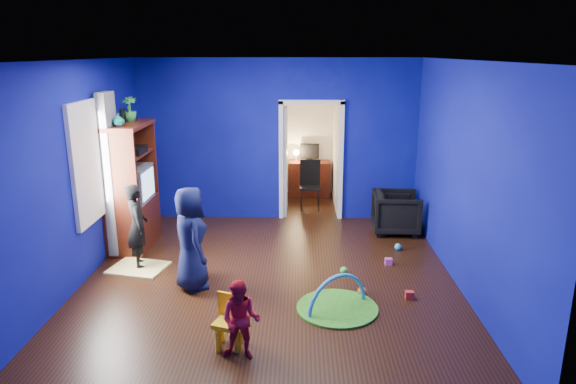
{
  "coord_description": "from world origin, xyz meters",
  "views": [
    {
      "loc": [
        0.4,
        -6.37,
        3.01
      ],
      "look_at": [
        0.24,
        0.4,
        1.14
      ],
      "focal_mm": 32.0,
      "sensor_mm": 36.0,
      "label": 1
    }
  ],
  "objects_px": {
    "crt_tv": "(133,184)",
    "kid_chair": "(229,325)",
    "tv_armoire": "(131,186)",
    "play_mat": "(337,308)",
    "folding_chair": "(310,186)",
    "armchair": "(396,212)",
    "child_navy": "(191,238)",
    "hopper_ball": "(193,267)",
    "vase": "(118,120)",
    "child_black": "(137,226)",
    "toddler_red": "(241,320)",
    "study_desk": "(309,179)"
  },
  "relations": [
    {
      "from": "child_black",
      "to": "child_navy",
      "type": "distance_m",
      "value": 1.12
    },
    {
      "from": "tv_armoire",
      "to": "child_navy",
      "type": "bearing_deg",
      "value": -50.22
    },
    {
      "from": "tv_armoire",
      "to": "play_mat",
      "type": "xyz_separation_m",
      "value": [
        3.08,
        -2.02,
        -0.97
      ]
    },
    {
      "from": "hopper_ball",
      "to": "toddler_red",
      "type": "bearing_deg",
      "value": -64.67
    },
    {
      "from": "child_black",
      "to": "hopper_ball",
      "type": "xyz_separation_m",
      "value": [
        0.85,
        -0.41,
        -0.43
      ]
    },
    {
      "from": "tv_armoire",
      "to": "folding_chair",
      "type": "relative_size",
      "value": 2.13
    },
    {
      "from": "armchair",
      "to": "study_desk",
      "type": "height_order",
      "value": "study_desk"
    },
    {
      "from": "vase",
      "to": "crt_tv",
      "type": "xyz_separation_m",
      "value": [
        0.04,
        0.3,
        -1.03
      ]
    },
    {
      "from": "armchair",
      "to": "study_desk",
      "type": "relative_size",
      "value": 0.88
    },
    {
      "from": "child_black",
      "to": "hopper_ball",
      "type": "distance_m",
      "value": 1.04
    },
    {
      "from": "child_black",
      "to": "hopper_ball",
      "type": "height_order",
      "value": "child_black"
    },
    {
      "from": "child_black",
      "to": "tv_armoire",
      "type": "height_order",
      "value": "tv_armoire"
    },
    {
      "from": "toddler_red",
      "to": "vase",
      "type": "relative_size",
      "value": 4.56
    },
    {
      "from": "hopper_ball",
      "to": "kid_chair",
      "type": "bearing_deg",
      "value": -66.27
    },
    {
      "from": "play_mat",
      "to": "study_desk",
      "type": "bearing_deg",
      "value": 92.99
    },
    {
      "from": "crt_tv",
      "to": "study_desk",
      "type": "bearing_deg",
      "value": 47.22
    },
    {
      "from": "armchair",
      "to": "crt_tv",
      "type": "bearing_deg",
      "value": 102.33
    },
    {
      "from": "toddler_red",
      "to": "folding_chair",
      "type": "relative_size",
      "value": 0.91
    },
    {
      "from": "tv_armoire",
      "to": "study_desk",
      "type": "relative_size",
      "value": 2.23
    },
    {
      "from": "child_navy",
      "to": "hopper_ball",
      "type": "distance_m",
      "value": 0.56
    },
    {
      "from": "child_navy",
      "to": "vase",
      "type": "relative_size",
      "value": 7.42
    },
    {
      "from": "kid_chair",
      "to": "folding_chair",
      "type": "relative_size",
      "value": 0.54
    },
    {
      "from": "folding_chair",
      "to": "armchair",
      "type": "bearing_deg",
      "value": -42.16
    },
    {
      "from": "armchair",
      "to": "child_navy",
      "type": "distance_m",
      "value": 3.77
    },
    {
      "from": "crt_tv",
      "to": "kid_chair",
      "type": "bearing_deg",
      "value": -57.04
    },
    {
      "from": "crt_tv",
      "to": "kid_chair",
      "type": "distance_m",
      "value": 3.49
    },
    {
      "from": "play_mat",
      "to": "child_navy",
      "type": "bearing_deg",
      "value": 163.38
    },
    {
      "from": "kid_chair",
      "to": "folding_chair",
      "type": "height_order",
      "value": "folding_chair"
    },
    {
      "from": "toddler_red",
      "to": "vase",
      "type": "bearing_deg",
      "value": 134.42
    },
    {
      "from": "tv_armoire",
      "to": "kid_chair",
      "type": "xyz_separation_m",
      "value": [
        1.89,
        -2.86,
        -0.73
      ]
    },
    {
      "from": "kid_chair",
      "to": "study_desk",
      "type": "height_order",
      "value": "study_desk"
    },
    {
      "from": "folding_chair",
      "to": "play_mat",
      "type": "bearing_deg",
      "value": -86.31
    },
    {
      "from": "tv_armoire",
      "to": "hopper_ball",
      "type": "bearing_deg",
      "value": -46.08
    },
    {
      "from": "play_mat",
      "to": "tv_armoire",
      "type": "bearing_deg",
      "value": 146.75
    },
    {
      "from": "armchair",
      "to": "vase",
      "type": "height_order",
      "value": "vase"
    },
    {
      "from": "hopper_ball",
      "to": "play_mat",
      "type": "distance_m",
      "value": 2.08
    },
    {
      "from": "child_black",
      "to": "toddler_red",
      "type": "height_order",
      "value": "child_black"
    },
    {
      "from": "child_black",
      "to": "toddler_red",
      "type": "relative_size",
      "value": 1.46
    },
    {
      "from": "toddler_red",
      "to": "child_navy",
      "type": "bearing_deg",
      "value": 125.2
    },
    {
      "from": "child_black",
      "to": "tv_armoire",
      "type": "distance_m",
      "value": 0.94
    },
    {
      "from": "child_black",
      "to": "vase",
      "type": "height_order",
      "value": "vase"
    },
    {
      "from": "vase",
      "to": "child_black",
      "type": "bearing_deg",
      "value": -57.58
    },
    {
      "from": "hopper_ball",
      "to": "folding_chair",
      "type": "height_order",
      "value": "folding_chair"
    },
    {
      "from": "vase",
      "to": "hopper_ball",
      "type": "xyz_separation_m",
      "value": [
        1.17,
        -0.92,
        -1.87
      ]
    },
    {
      "from": "kid_chair",
      "to": "armchair",
      "type": "bearing_deg",
      "value": 75.65
    },
    {
      "from": "tv_armoire",
      "to": "study_desk",
      "type": "bearing_deg",
      "value": 46.81
    },
    {
      "from": "child_navy",
      "to": "hopper_ball",
      "type": "xyz_separation_m",
      "value": [
        -0.05,
        0.25,
        -0.5
      ]
    },
    {
      "from": "kid_chair",
      "to": "folding_chair",
      "type": "xyz_separation_m",
      "value": [
        0.93,
        4.9,
        0.21
      ]
    },
    {
      "from": "toddler_red",
      "to": "play_mat",
      "type": "bearing_deg",
      "value": 52.71
    },
    {
      "from": "toddler_red",
      "to": "tv_armoire",
      "type": "relative_size",
      "value": 0.43
    }
  ]
}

